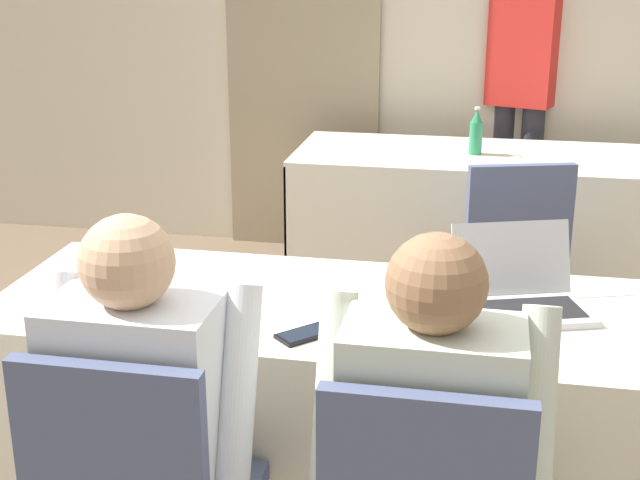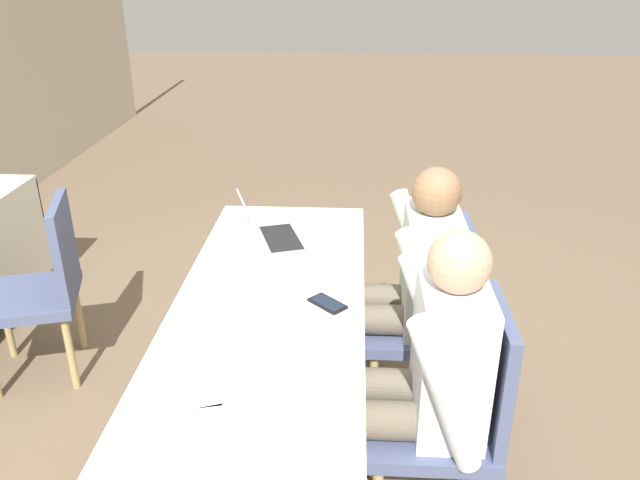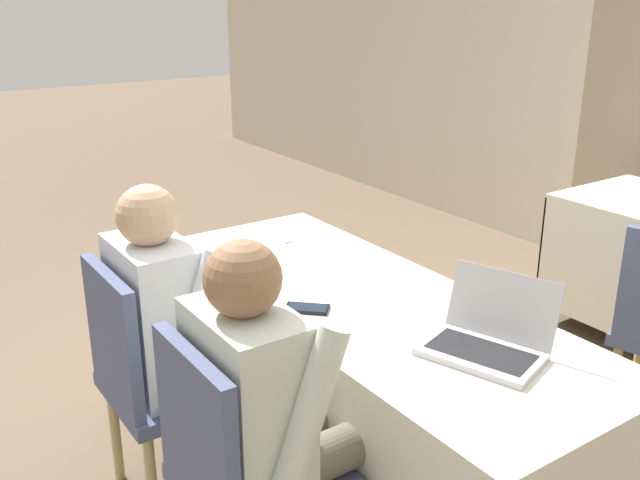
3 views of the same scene
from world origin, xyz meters
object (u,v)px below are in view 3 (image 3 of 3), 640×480
(cell_phone, at_px, (307,308))
(chair_near_left, at_px, (153,374))
(laptop, at_px, (487,339))
(person_white_shirt, at_px, (273,410))
(chair_near_right, at_px, (241,472))
(person_checkered_shirt, at_px, (178,324))

(cell_phone, height_order, chair_near_left, chair_near_left)
(laptop, relative_size, cell_phone, 2.59)
(chair_near_left, xyz_separation_m, person_white_shirt, (0.63, 0.10, 0.16))
(laptop, xyz_separation_m, cell_phone, (-0.54, -0.28, -0.04))
(cell_phone, distance_m, chair_near_right, 0.61)
(person_checkered_shirt, bearing_deg, cell_phone, -129.70)
(laptop, distance_m, person_white_shirt, 0.66)
(laptop, distance_m, chair_near_left, 1.13)
(cell_phone, bearing_deg, laptop, 70.87)
(laptop, xyz_separation_m, chair_near_left, (-0.82, -0.72, -0.28))
(cell_phone, bearing_deg, chair_near_right, -8.21)
(laptop, relative_size, chair_near_right, 0.45)
(laptop, height_order, chair_near_right, laptop)
(person_white_shirt, bearing_deg, person_checkered_shirt, 0.00)
(chair_near_right, bearing_deg, chair_near_left, 0.00)
(laptop, xyz_separation_m, chair_near_right, (-0.19, -0.72, -0.28))
(person_white_shirt, bearing_deg, laptop, -107.27)
(cell_phone, height_order, person_white_shirt, person_white_shirt)
(laptop, distance_m, person_checkered_shirt, 1.03)
(person_white_shirt, bearing_deg, chair_near_right, 90.00)
(person_checkered_shirt, height_order, person_white_shirt, same)
(cell_phone, xyz_separation_m, person_checkered_shirt, (-0.28, -0.34, -0.08))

